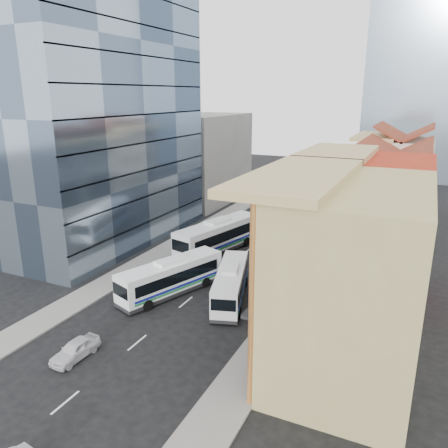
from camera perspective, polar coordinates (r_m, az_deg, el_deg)
The scene contains 14 objects.
ground at distance 32.36m, azimuth -12.34°, elevation -15.73°, with size 200.00×200.00×0.00m, color black.
sidewalk_right at distance 47.40m, azimuth 12.65°, elevation -4.88°, with size 3.00×90.00×0.15m, color slate.
sidewalk_left at distance 53.24m, azimuth -5.47°, elevation -2.13°, with size 3.00×90.00×0.15m, color slate.
shophouse_tan at distance 28.78m, azimuth 16.57°, elevation -6.82°, with size 8.00×14.00×12.00m, color tan.
shophouse_red at distance 40.06m, azimuth 19.26°, elevation -0.44°, with size 8.00×10.00×12.00m, color #AC2A13.
shophouse_cream_near at distance 49.47m, azimuth 20.39°, elevation 1.38°, with size 8.00×9.00×10.00m, color beige.
shophouse_cream_mid at distance 58.22m, azimuth 21.21°, elevation 3.47°, with size 8.00×9.00×10.00m, color beige.
shophouse_cream_far at distance 68.42m, azimuth 21.96°, elevation 5.64°, with size 8.00×12.00×11.00m, color beige.
office_tower at distance 52.99m, azimuth -15.83°, elevation 13.73°, with size 12.00×26.00×30.00m, color #44556C.
office_block_far at distance 72.27m, azimuth -2.75°, elevation 8.55°, with size 10.00×18.00×14.00m, color gray.
bus_left_near at distance 39.08m, azimuth -6.95°, elevation -6.81°, with size 2.42×10.33×3.31m, color white, non-canonical shape.
bus_left_far at distance 48.80m, azimuth -0.79°, elevation -1.53°, with size 2.79×11.93×3.83m, color white, non-canonical shape.
bus_right at distance 37.86m, azimuth 0.89°, elevation -7.69°, with size 2.23×9.52×3.05m, color silver, non-canonical shape.
sedan_left at distance 32.10m, azimuth -18.87°, elevation -15.26°, with size 1.50×3.72×1.26m, color silver.
Camera 1 is at (17.28, -21.35, 17.10)m, focal length 35.00 mm.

